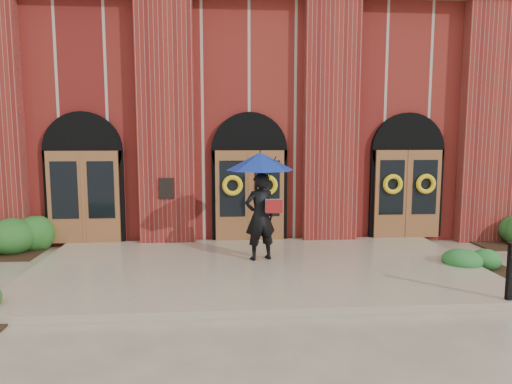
{
  "coord_description": "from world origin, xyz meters",
  "views": [
    {
      "loc": [
        -0.76,
        -9.81,
        3.04
      ],
      "look_at": [
        0.05,
        1.0,
        1.71
      ],
      "focal_mm": 32.0,
      "sensor_mm": 36.0,
      "label": 1
    }
  ],
  "objects": [
    {
      "name": "metal_post",
      "position": [
        4.3,
        -2.35,
        0.7
      ],
      "size": [
        0.15,
        0.15,
        1.04
      ],
      "rotation": [
        0.0,
        0.0,
        0.05
      ],
      "color": "black",
      "rests_on": "landing"
    },
    {
      "name": "man_with_umbrella",
      "position": [
        0.12,
        0.65,
        1.91
      ],
      "size": [
        1.98,
        1.98,
        2.52
      ],
      "rotation": [
        0.0,
        0.0,
        3.44
      ],
      "color": "black",
      "rests_on": "landing"
    },
    {
      "name": "hedge_front_right",
      "position": [
        5.1,
        -0.37,
        0.22
      ],
      "size": [
        1.26,
        1.08,
        0.45
      ],
      "primitive_type": "ellipsoid",
      "color": "#226024",
      "rests_on": "ground"
    },
    {
      "name": "landing",
      "position": [
        0.0,
        0.15,
        0.07
      ],
      "size": [
        10.0,
        5.3,
        0.15
      ],
      "primitive_type": "cube",
      "color": "tan",
      "rests_on": "ground"
    },
    {
      "name": "church_building",
      "position": [
        0.0,
        8.78,
        3.5
      ],
      "size": [
        16.2,
        12.53,
        7.0
      ],
      "color": "maroon",
      "rests_on": "ground"
    },
    {
      "name": "ground",
      "position": [
        0.0,
        0.0,
        0.0
      ],
      "size": [
        90.0,
        90.0,
        0.0
      ],
      "primitive_type": "plane",
      "color": "tan",
      "rests_on": "ground"
    }
  ]
}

